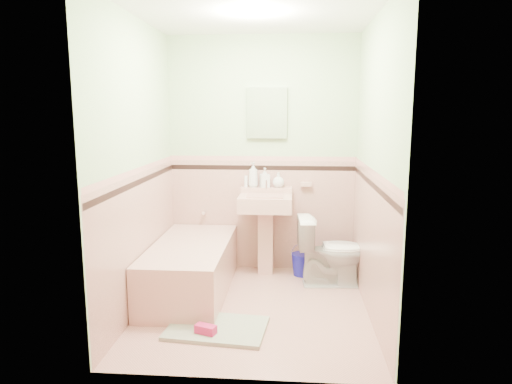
# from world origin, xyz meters

# --- Properties ---
(floor) EXTENTS (2.20, 2.20, 0.00)m
(floor) POSITION_xyz_m (0.00, 0.00, 0.00)
(floor) COLOR tan
(floor) RESTS_ON ground
(ceiling) EXTENTS (2.20, 2.20, 0.00)m
(ceiling) POSITION_xyz_m (0.00, 0.00, 2.50)
(ceiling) COLOR white
(ceiling) RESTS_ON ground
(wall_back) EXTENTS (2.50, 0.00, 2.50)m
(wall_back) POSITION_xyz_m (0.00, 1.10, 1.25)
(wall_back) COLOR beige
(wall_back) RESTS_ON ground
(wall_front) EXTENTS (2.50, 0.00, 2.50)m
(wall_front) POSITION_xyz_m (0.00, -1.10, 1.25)
(wall_front) COLOR beige
(wall_front) RESTS_ON ground
(wall_left) EXTENTS (0.00, 2.50, 2.50)m
(wall_left) POSITION_xyz_m (-1.00, 0.00, 1.25)
(wall_left) COLOR beige
(wall_left) RESTS_ON ground
(wall_right) EXTENTS (0.00, 2.50, 2.50)m
(wall_right) POSITION_xyz_m (1.00, 0.00, 1.25)
(wall_right) COLOR beige
(wall_right) RESTS_ON ground
(wainscot_back) EXTENTS (2.00, 0.00, 2.00)m
(wainscot_back) POSITION_xyz_m (0.00, 1.09, 0.60)
(wainscot_back) COLOR #D09A8B
(wainscot_back) RESTS_ON ground
(wainscot_front) EXTENTS (2.00, 0.00, 2.00)m
(wainscot_front) POSITION_xyz_m (0.00, -1.09, 0.60)
(wainscot_front) COLOR #D09A8B
(wainscot_front) RESTS_ON ground
(wainscot_left) EXTENTS (0.00, 2.20, 2.20)m
(wainscot_left) POSITION_xyz_m (-0.99, 0.00, 0.60)
(wainscot_left) COLOR #D09A8B
(wainscot_left) RESTS_ON ground
(wainscot_right) EXTENTS (0.00, 2.20, 2.20)m
(wainscot_right) POSITION_xyz_m (0.99, 0.00, 0.60)
(wainscot_right) COLOR #D09A8B
(wainscot_right) RESTS_ON ground
(accent_back) EXTENTS (2.00, 0.00, 2.00)m
(accent_back) POSITION_xyz_m (0.00, 1.08, 1.12)
(accent_back) COLOR black
(accent_back) RESTS_ON ground
(accent_front) EXTENTS (2.00, 0.00, 2.00)m
(accent_front) POSITION_xyz_m (0.00, -1.08, 1.12)
(accent_front) COLOR black
(accent_front) RESTS_ON ground
(accent_left) EXTENTS (0.00, 2.20, 2.20)m
(accent_left) POSITION_xyz_m (-0.98, 0.00, 1.12)
(accent_left) COLOR black
(accent_left) RESTS_ON ground
(accent_right) EXTENTS (0.00, 2.20, 2.20)m
(accent_right) POSITION_xyz_m (0.98, 0.00, 1.12)
(accent_right) COLOR black
(accent_right) RESTS_ON ground
(cap_back) EXTENTS (2.00, 0.00, 2.00)m
(cap_back) POSITION_xyz_m (0.00, 1.08, 1.22)
(cap_back) COLOR tan
(cap_back) RESTS_ON ground
(cap_front) EXTENTS (2.00, 0.00, 2.00)m
(cap_front) POSITION_xyz_m (0.00, -1.08, 1.22)
(cap_front) COLOR tan
(cap_front) RESTS_ON ground
(cap_left) EXTENTS (0.00, 2.20, 2.20)m
(cap_left) POSITION_xyz_m (-0.98, 0.00, 1.22)
(cap_left) COLOR tan
(cap_left) RESTS_ON ground
(cap_right) EXTENTS (0.00, 2.20, 2.20)m
(cap_right) POSITION_xyz_m (0.98, 0.00, 1.22)
(cap_right) COLOR tan
(cap_right) RESTS_ON ground
(bathtub) EXTENTS (0.70, 1.50, 0.45)m
(bathtub) POSITION_xyz_m (-0.63, 0.33, 0.23)
(bathtub) COLOR tan
(bathtub) RESTS_ON floor
(tub_faucet) EXTENTS (0.04, 0.12, 0.04)m
(tub_faucet) POSITION_xyz_m (-0.63, 1.05, 0.63)
(tub_faucet) COLOR silver
(tub_faucet) RESTS_ON wall_back
(sink) EXTENTS (0.55, 0.48, 0.86)m
(sink) POSITION_xyz_m (0.05, 0.86, 0.43)
(sink) COLOR tan
(sink) RESTS_ON floor
(sink_faucet) EXTENTS (0.02, 0.02, 0.10)m
(sink_faucet) POSITION_xyz_m (0.05, 1.00, 0.95)
(sink_faucet) COLOR silver
(sink_faucet) RESTS_ON sink
(medicine_cabinet) EXTENTS (0.42, 0.04, 0.53)m
(medicine_cabinet) POSITION_xyz_m (0.05, 1.07, 1.70)
(medicine_cabinet) COLOR white
(medicine_cabinet) RESTS_ON wall_back
(soap_dish) EXTENTS (0.12, 0.07, 0.04)m
(soap_dish) POSITION_xyz_m (0.47, 1.06, 0.95)
(soap_dish) COLOR tan
(soap_dish) RESTS_ON wall_back
(soap_bottle_left) EXTENTS (0.13, 0.13, 0.26)m
(soap_bottle_left) POSITION_xyz_m (-0.09, 1.04, 1.05)
(soap_bottle_left) COLOR #B2B2B2
(soap_bottle_left) RESTS_ON sink
(soap_bottle_mid) EXTENTS (0.12, 0.12, 0.21)m
(soap_bottle_mid) POSITION_xyz_m (0.03, 1.04, 1.02)
(soap_bottle_mid) COLOR #B2B2B2
(soap_bottle_mid) RESTS_ON sink
(soap_bottle_right) EXTENTS (0.15, 0.15, 0.16)m
(soap_bottle_right) POSITION_xyz_m (0.18, 1.04, 1.00)
(soap_bottle_right) COLOR #B2B2B2
(soap_bottle_right) RESTS_ON sink
(tube) EXTENTS (0.05, 0.05, 0.12)m
(tube) POSITION_xyz_m (-0.17, 1.04, 0.98)
(tube) COLOR white
(tube) RESTS_ON sink
(toilet) EXTENTS (0.71, 0.44, 0.69)m
(toilet) POSITION_xyz_m (0.73, 0.64, 0.35)
(toilet) COLOR white
(toilet) RESTS_ON floor
(bucket) EXTENTS (0.29, 0.29, 0.23)m
(bucket) POSITION_xyz_m (0.44, 0.89, 0.12)
(bucket) COLOR #12138E
(bucket) RESTS_ON floor
(bath_mat) EXTENTS (0.82, 0.59, 0.03)m
(bath_mat) POSITION_xyz_m (-0.26, -0.44, 0.02)
(bath_mat) COLOR gray
(bath_mat) RESTS_ON floor
(shoe) EXTENTS (0.18, 0.13, 0.07)m
(shoe) POSITION_xyz_m (-0.32, -0.56, 0.06)
(shoe) COLOR #BF1E59
(shoe) RESTS_ON bath_mat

